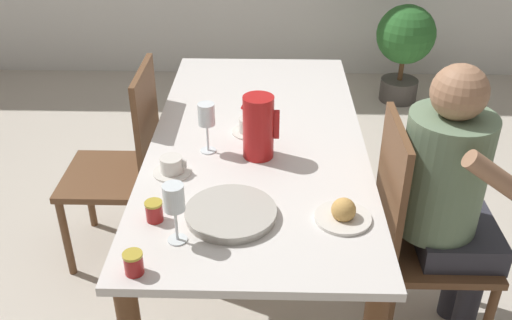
# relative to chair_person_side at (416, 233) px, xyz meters

# --- Properties ---
(ground_plane) EXTENTS (20.00, 20.00, 0.00)m
(ground_plane) POSITION_rel_chair_person_side_xyz_m (-0.61, 0.30, -0.50)
(ground_plane) COLOR beige
(dining_table) EXTENTS (0.85, 1.76, 0.74)m
(dining_table) POSITION_rel_chair_person_side_xyz_m (-0.61, 0.30, 0.14)
(dining_table) COLOR silver
(dining_table) RESTS_ON ground_plane
(chair_person_side) EXTENTS (0.42, 0.42, 0.95)m
(chair_person_side) POSITION_rel_chair_person_side_xyz_m (0.00, 0.00, 0.00)
(chair_person_side) COLOR brown
(chair_person_side) RESTS_ON ground_plane
(chair_opposite) EXTENTS (0.42, 0.42, 0.95)m
(chair_opposite) POSITION_rel_chair_person_side_xyz_m (-1.21, 0.48, 0.00)
(chair_opposite) COLOR brown
(chair_opposite) RESTS_ON ground_plane
(person_seated) EXTENTS (0.39, 0.41, 1.17)m
(person_seated) POSITION_rel_chair_person_side_xyz_m (0.09, 0.00, 0.20)
(person_seated) COLOR #33333D
(person_seated) RESTS_ON ground_plane
(red_pitcher) EXTENTS (0.14, 0.12, 0.25)m
(red_pitcher) POSITION_rel_chair_person_side_xyz_m (-0.60, 0.16, 0.36)
(red_pitcher) COLOR red
(red_pitcher) RESTS_ON dining_table
(wine_glass_water) EXTENTS (0.06, 0.06, 0.20)m
(wine_glass_water) POSITION_rel_chair_person_side_xyz_m (-0.80, 0.19, 0.39)
(wine_glass_water) COLOR white
(wine_glass_water) RESTS_ON dining_table
(wine_glass_juice) EXTENTS (0.06, 0.06, 0.20)m
(wine_glass_juice) POSITION_rel_chair_person_side_xyz_m (-0.84, -0.36, 0.39)
(wine_glass_juice) COLOR white
(wine_glass_juice) RESTS_ON dining_table
(teacup_near_person) EXTENTS (0.14, 0.14, 0.07)m
(teacup_near_person) POSITION_rel_chair_person_side_xyz_m (-0.91, 0.02, 0.27)
(teacup_near_person) COLOR silver
(teacup_near_person) RESTS_ON dining_table
(teacup_across) EXTENTS (0.14, 0.14, 0.07)m
(teacup_across) POSITION_rel_chair_person_side_xyz_m (-0.64, 0.34, 0.27)
(teacup_across) COLOR silver
(teacup_across) RESTS_ON dining_table
(serving_tray) EXTENTS (0.30, 0.30, 0.03)m
(serving_tray) POSITION_rel_chair_person_side_xyz_m (-0.68, -0.24, 0.26)
(serving_tray) COLOR #B7B2A8
(serving_tray) RESTS_ON dining_table
(bread_plate) EXTENTS (0.18, 0.18, 0.08)m
(bread_plate) POSITION_rel_chair_person_side_xyz_m (-0.32, -0.24, 0.26)
(bread_plate) COLOR silver
(bread_plate) RESTS_ON dining_table
(jam_jar_amber) EXTENTS (0.06, 0.06, 0.07)m
(jam_jar_amber) POSITION_rel_chair_person_side_xyz_m (-0.92, -0.26, 0.28)
(jam_jar_amber) COLOR #A81E1E
(jam_jar_amber) RESTS_ON dining_table
(jam_jar_red) EXTENTS (0.06, 0.06, 0.07)m
(jam_jar_red) POSITION_rel_chair_person_side_xyz_m (-0.94, -0.51, 0.28)
(jam_jar_red) COLOR #A81E1E
(jam_jar_red) RESTS_ON dining_table
(potted_plant) EXTENTS (0.42, 0.42, 0.72)m
(potted_plant) POSITION_rel_chair_person_side_xyz_m (0.42, 2.29, -0.04)
(potted_plant) COLOR #4C4742
(potted_plant) RESTS_ON ground_plane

